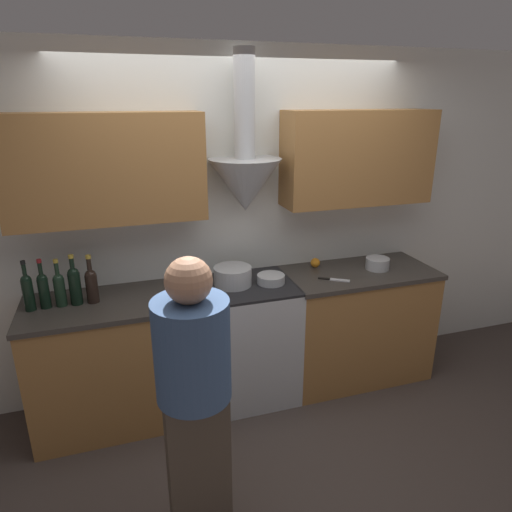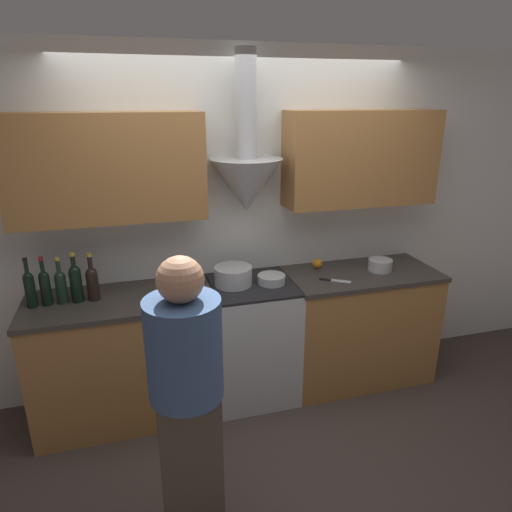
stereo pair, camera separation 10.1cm
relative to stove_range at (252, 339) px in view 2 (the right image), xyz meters
name	(u,v)px [view 2 (the right image)]	position (x,y,z in m)	size (l,w,h in m)	color
ground_plane	(264,417)	(0.00, -0.33, -0.47)	(12.00, 12.00, 0.00)	#423833
wall_back	(241,206)	(-0.02, 0.27, 0.99)	(8.40, 0.52, 2.60)	silver
counter_left	(127,357)	(-0.94, 0.00, 0.00)	(1.29, 0.62, 0.94)	#9E6B38
counter_right	(357,325)	(0.89, 0.00, 0.00)	(1.19, 0.62, 0.94)	#9E6B38
stove_range	(252,339)	(0.00, 0.00, 0.00)	(0.62, 0.60, 0.94)	#B7BABC
wine_bottle_0	(30,287)	(-1.49, 0.01, 0.60)	(0.07, 0.07, 0.34)	black
wine_bottle_1	(45,286)	(-1.40, 0.02, 0.60)	(0.07, 0.07, 0.33)	black
wine_bottle_2	(61,285)	(-1.30, 0.03, 0.59)	(0.07, 0.07, 0.32)	black
wine_bottle_3	(76,281)	(-1.21, 0.02, 0.61)	(0.08, 0.08, 0.34)	black
wine_bottle_4	(92,282)	(-1.11, 0.02, 0.60)	(0.08, 0.08, 0.33)	black
stock_pot	(233,276)	(-0.14, 0.02, 0.53)	(0.28, 0.28, 0.14)	#B7BABC
mixing_bowl	(271,279)	(0.14, -0.03, 0.50)	(0.21, 0.21, 0.06)	#B7BABC
orange_fruit	(317,263)	(0.59, 0.17, 0.50)	(0.08, 0.08, 0.08)	orange
saucepan	(380,265)	(1.05, -0.01, 0.51)	(0.19, 0.19, 0.09)	#B7BABC
chefs_knife	(335,281)	(0.61, -0.12, 0.47)	(0.22, 0.15, 0.01)	silver
person_foreground_left	(187,396)	(-0.63, -1.11, 0.40)	(0.36, 0.36, 1.59)	#473D33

